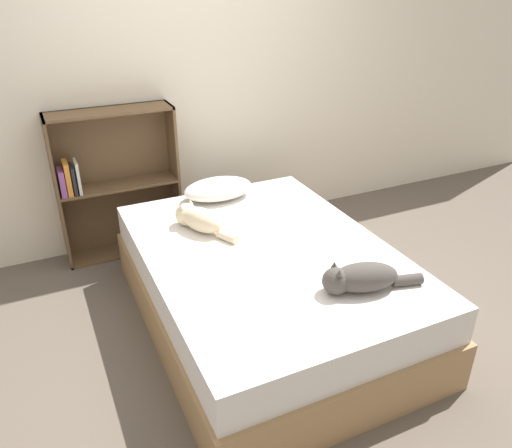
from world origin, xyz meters
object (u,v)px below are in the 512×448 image
at_px(bed, 266,286).
at_px(cat_light, 198,219).
at_px(pillow, 218,189).
at_px(cat_dark, 360,278).
at_px(bookshelf, 114,182).

height_order(bed, cat_light, cat_light).
height_order(pillow, cat_dark, cat_dark).
xyz_separation_m(pillow, cat_dark, (0.24, -1.41, 0.00)).
distance_m(cat_light, bookshelf, 0.98).
bearing_deg(pillow, cat_light, -126.21).
distance_m(bed, cat_light, 0.61).
height_order(cat_light, bookshelf, bookshelf).
distance_m(bed, bookshelf, 1.51).
xyz_separation_m(bed, cat_light, (-0.29, 0.42, 0.34)).
distance_m(bed, pillow, 0.89).
distance_m(pillow, cat_light, 0.50).
distance_m(bed, cat_dark, 0.73).
height_order(cat_light, cat_dark, cat_light).
distance_m(pillow, cat_dark, 1.43).
height_order(bed, pillow, pillow).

